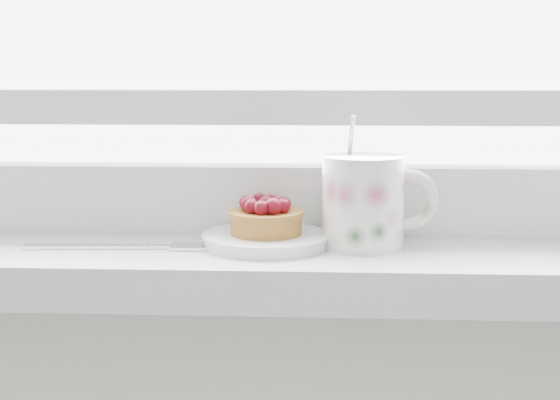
# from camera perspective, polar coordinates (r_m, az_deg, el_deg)

# --- Properties ---
(saucer) EXTENTS (0.12, 0.12, 0.01)m
(saucer) POSITION_cam_1_polar(r_m,az_deg,el_deg) (0.75, -1.02, -2.93)
(saucer) COLOR silver
(saucer) RESTS_ON windowsill
(raspberry_tart) EXTENTS (0.07, 0.07, 0.04)m
(raspberry_tart) POSITION_cam_1_polar(r_m,az_deg,el_deg) (0.75, -1.04, -1.24)
(raspberry_tart) COLOR brown
(raspberry_tart) RESTS_ON saucer
(floral_mug) EXTENTS (0.11, 0.08, 0.13)m
(floral_mug) POSITION_cam_1_polar(r_m,az_deg,el_deg) (0.75, 6.32, 0.02)
(floral_mug) COLOR silver
(floral_mug) RESTS_ON windowsill
(fork) EXTENTS (0.21, 0.03, 0.00)m
(fork) POSITION_cam_1_polar(r_m,az_deg,el_deg) (0.76, -10.88, -3.36)
(fork) COLOR silver
(fork) RESTS_ON windowsill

